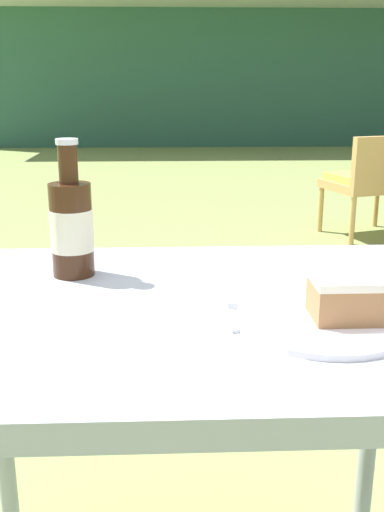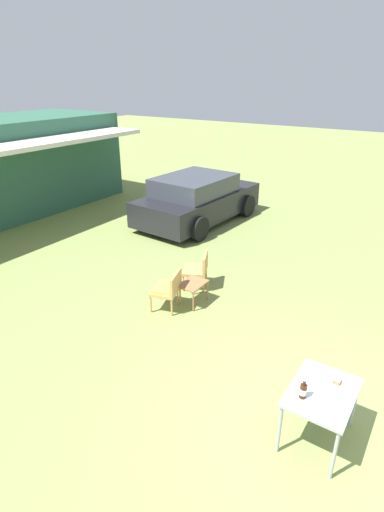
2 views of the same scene
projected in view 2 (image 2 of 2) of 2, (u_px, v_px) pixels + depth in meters
ground_plane at (314, 438)px, 4.74m from camera, size 60.00×60.00×0.00m
parked_car at (197, 199)px, 11.48m from camera, size 4.08×2.25×1.36m
wicker_chair_cushioned at (168, 288)px, 7.22m from camera, size 0.65×0.60×0.72m
wicker_chair_plain at (199, 268)px, 7.97m from camera, size 0.68×0.64×0.72m
garden_side_table at (193, 285)px, 7.40m from camera, size 0.54×0.40×0.42m
patio_table at (322, 396)px, 4.47m from camera, size 0.92×0.68×0.72m
cake_on_plate at (336, 383)px, 4.53m from camera, size 0.25×0.25×0.07m
cola_bottle_near at (303, 391)px, 4.32m from camera, size 0.08×0.08×0.25m
fork at (335, 387)px, 4.50m from camera, size 0.19×0.05×0.01m
loose_bottle_cap at (325, 388)px, 4.48m from camera, size 0.03×0.03×0.01m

